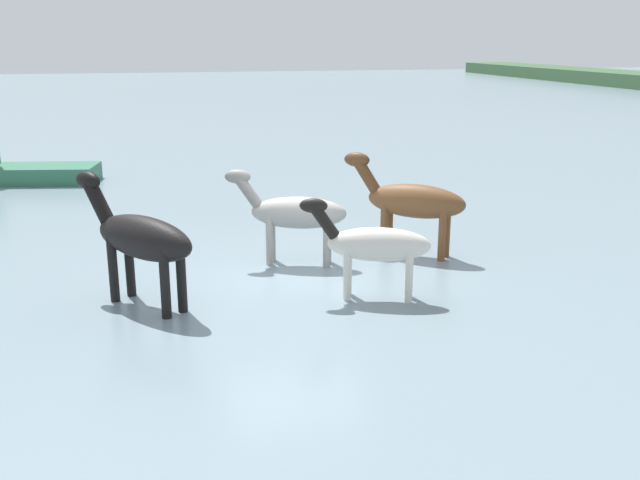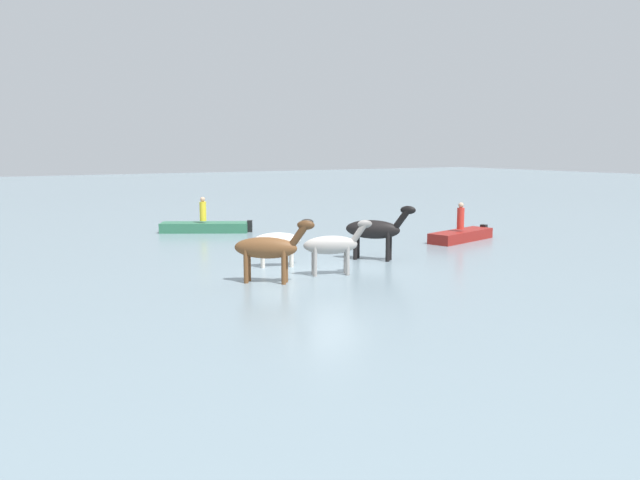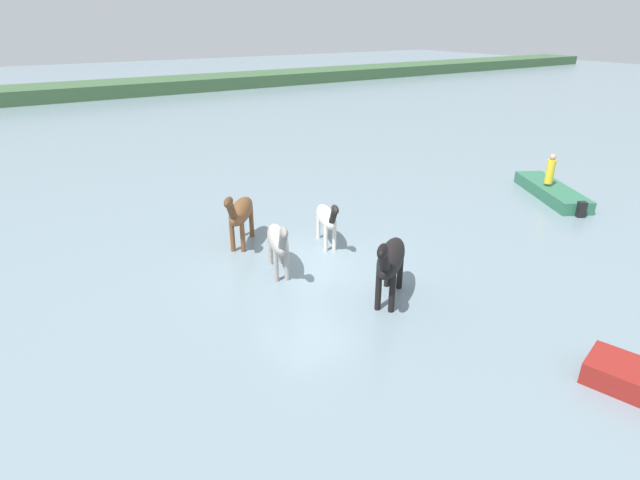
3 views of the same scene
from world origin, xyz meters
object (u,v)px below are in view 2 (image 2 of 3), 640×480
horse_pinto_flank (279,241)px  horse_dark_mare (269,248)px  horse_lead (333,245)px  person_watcher_seated (461,217)px  boat_skiff_near (461,237)px  boat_launch_far (205,229)px  person_helmsman_aft (203,210)px  horse_dun_straggler (375,230)px

horse_pinto_flank → horse_dark_mare: (-2.24, 1.50, 0.16)m
horse_lead → horse_pinto_flank: 2.37m
horse_lead → person_watcher_seated: bearing=41.6°
horse_lead → boat_skiff_near: horse_lead is taller
horse_lead → boat_launch_far: 12.43m
horse_lead → person_watcher_seated: (3.56, -8.90, 0.11)m
horse_lead → horse_dark_mare: horse_dark_mare is taller
horse_dark_mare → person_watcher_seated: (3.60, -11.27, 0.02)m
horse_dark_mare → person_watcher_seated: horse_dark_mare is taller
person_watcher_seated → boat_skiff_near: bearing=-57.7°
boat_skiff_near → person_helmsman_aft: person_helmsman_aft is taller
horse_dun_straggler → horse_dark_mare: bearing=-112.2°
boat_launch_far → person_helmsman_aft: person_helmsman_aft is taller
person_watcher_seated → horse_pinto_flank: bearing=97.9°
horse_pinto_flank → person_watcher_seated: (1.36, -9.77, 0.18)m
horse_dark_mare → horse_dun_straggler: bearing=56.4°
boat_launch_far → person_watcher_seated: bearing=164.0°
horse_lead → boat_skiff_near: size_ratio=0.57×
horse_pinto_flank → person_watcher_seated: size_ratio=1.80×
horse_dun_straggler → horse_dark_mare: size_ratio=1.04×
person_watcher_seated → person_helmsman_aft: 12.43m
horse_pinto_flank → horse_dun_straggler: 3.77m
person_watcher_seated → person_helmsman_aft: bearing=45.4°
horse_pinto_flank → boat_skiff_near: (1.48, -9.97, -0.77)m
horse_dark_mare → boat_launch_far: 12.73m
horse_dun_straggler → boat_skiff_near: bearing=68.7°
horse_lead → horse_dun_straggler: 3.27m
horse_lead → boat_launch_far: (12.40, -0.19, -0.83)m
horse_dark_mare → boat_skiff_near: size_ratio=0.55×
horse_pinto_flank → person_watcher_seated: 9.87m
horse_pinto_flank → horse_lead: bearing=-48.2°
person_helmsman_aft → person_watcher_seated: bearing=-134.6°
horse_lead → boat_launch_far: horse_lead is taller
horse_dark_mare → person_watcher_seated: size_ratio=1.88×
horse_dark_mare → boat_skiff_near: bearing=56.9°
person_helmsman_aft → horse_pinto_flank: bearing=174.8°
person_watcher_seated → person_helmsman_aft: person_helmsman_aft is taller
person_watcher_seated → boat_launch_far: bearing=44.6°
person_helmsman_aft → horse_lead: bearing=179.8°
boat_skiff_near → person_watcher_seated: 0.98m
boat_launch_far → person_watcher_seated: size_ratio=3.63×
horse_lead → person_helmsman_aft: bearing=109.6°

